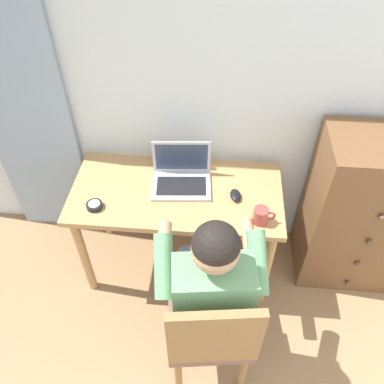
{
  "coord_description": "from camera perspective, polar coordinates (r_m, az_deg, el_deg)",
  "views": [
    {
      "loc": [
        -0.32,
        0.23,
        2.35
      ],
      "look_at": [
        -0.45,
        1.73,
        0.82
      ],
      "focal_mm": 36.95,
      "sensor_mm": 36.0,
      "label": 1
    }
  ],
  "objects": [
    {
      "name": "desk",
      "position": [
        2.38,
        -2.2,
        -1.67
      ],
      "size": [
        1.23,
        0.6,
        0.72
      ],
      "color": "tan",
      "rests_on": "ground_plane"
    },
    {
      "name": "desk_clock",
      "position": [
        2.26,
        -13.9,
        -1.9
      ],
      "size": [
        0.09,
        0.09,
        0.03
      ],
      "color": "black",
      "rests_on": "desk"
    },
    {
      "name": "computer_mouse",
      "position": [
        2.26,
        6.3,
        -0.48
      ],
      "size": [
        0.08,
        0.11,
        0.03
      ],
      "primitive_type": "ellipsoid",
      "rotation": [
        0.0,
        0.0,
        0.17
      ],
      "color": "black",
      "rests_on": "desk"
    },
    {
      "name": "chair",
      "position": [
        2.04,
        2.79,
        -19.55
      ],
      "size": [
        0.47,
        0.45,
        0.89
      ],
      "color": "brown",
      "rests_on": "ground_plane"
    },
    {
      "name": "curtain_panel",
      "position": [
        2.58,
        -23.46,
        11.57
      ],
      "size": [
        0.56,
        0.03,
        2.13
      ],
      "primitive_type": "cube",
      "color": "#8EA3B7",
      "rests_on": "ground_plane"
    },
    {
      "name": "coffee_mug",
      "position": [
        2.13,
        9.95,
        -3.39
      ],
      "size": [
        0.12,
        0.08,
        0.09
      ],
      "color": "#9E3D38",
      "rests_on": "desk"
    },
    {
      "name": "dresser",
      "position": [
        2.63,
        23.13,
        -2.68
      ],
      "size": [
        0.63,
        0.47,
        1.09
      ],
      "color": "brown",
      "rests_on": "ground_plane"
    },
    {
      "name": "wall_back",
      "position": [
        2.28,
        12.77,
        15.41
      ],
      "size": [
        4.8,
        0.05,
        2.5
      ],
      "primitive_type": "cube",
      "color": "silver",
      "rests_on": "ground_plane"
    },
    {
      "name": "laptop",
      "position": [
        2.31,
        -1.53,
        2.37
      ],
      "size": [
        0.36,
        0.28,
        0.24
      ],
      "color": "#B7BABF",
      "rests_on": "desk"
    },
    {
      "name": "person_seated",
      "position": [
        1.97,
        2.62,
        -12.46
      ],
      "size": [
        0.58,
        0.62,
        1.21
      ],
      "color": "#6B84AD",
      "rests_on": "ground_plane"
    }
  ]
}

